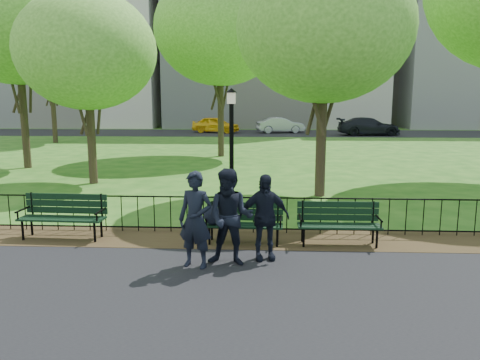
{
  "coord_description": "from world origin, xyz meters",
  "views": [
    {
      "loc": [
        0.83,
        -8.87,
        3.21
      ],
      "look_at": [
        0.3,
        1.5,
        1.39
      ],
      "focal_mm": 35.0,
      "sensor_mm": 36.0,
      "label": 1
    }
  ],
  "objects_px": {
    "park_bench_left_a": "(64,211)",
    "person_left": "(196,220)",
    "park_bench_right_a": "(339,219)",
    "person_right": "(264,217)",
    "park_bench_main": "(231,217)",
    "person_mid": "(230,217)",
    "tree_near_w": "(87,51)",
    "tree_far_c": "(220,29)",
    "tree_mid_w": "(16,17)",
    "sedan_dark": "(369,126)",
    "taxi": "(216,125)",
    "tree_far_w": "(49,43)",
    "tree_near_e": "(324,28)",
    "lamppost": "(232,149)",
    "sedan_silver": "(280,125)"
  },
  "relations": [
    {
      "from": "tree_near_w",
      "to": "park_bench_left_a",
      "type": "bearing_deg",
      "value": -74.96
    },
    {
      "from": "tree_near_w",
      "to": "sedan_silver",
      "type": "xyz_separation_m",
      "value": [
        8.04,
        26.74,
        -4.18
      ]
    },
    {
      "from": "tree_far_c",
      "to": "sedan_dark",
      "type": "distance_m",
      "value": 20.29
    },
    {
      "from": "park_bench_main",
      "to": "tree_far_w",
      "type": "xyz_separation_m",
      "value": [
        -14.53,
        23.44,
        6.47
      ]
    },
    {
      "from": "tree_near_w",
      "to": "tree_mid_w",
      "type": "relative_size",
      "value": 0.73
    },
    {
      "from": "park_bench_main",
      "to": "tree_near_e",
      "type": "distance_m",
      "value": 7.63
    },
    {
      "from": "park_bench_main",
      "to": "sedan_dark",
      "type": "height_order",
      "value": "sedan_dark"
    },
    {
      "from": "tree_near_w",
      "to": "person_left",
      "type": "height_order",
      "value": "tree_near_w"
    },
    {
      "from": "park_bench_main",
      "to": "sedan_silver",
      "type": "distance_m",
      "value": 34.08
    },
    {
      "from": "tree_near_w",
      "to": "tree_far_c",
      "type": "bearing_deg",
      "value": 64.71
    },
    {
      "from": "lamppost",
      "to": "tree_mid_w",
      "type": "xyz_separation_m",
      "value": [
        -10.19,
        8.9,
        4.87
      ]
    },
    {
      "from": "tree_far_c",
      "to": "taxi",
      "type": "bearing_deg",
      "value": 96.72
    },
    {
      "from": "park_bench_left_a",
      "to": "person_left",
      "type": "height_order",
      "value": "person_left"
    },
    {
      "from": "person_left",
      "to": "tree_far_w",
      "type": "bearing_deg",
      "value": 135.25
    },
    {
      "from": "park_bench_left_a",
      "to": "person_left",
      "type": "relative_size",
      "value": 1.07
    },
    {
      "from": "park_bench_right_a",
      "to": "person_mid",
      "type": "height_order",
      "value": "person_mid"
    },
    {
      "from": "tree_mid_w",
      "to": "person_left",
      "type": "height_order",
      "value": "tree_mid_w"
    },
    {
      "from": "park_bench_right_a",
      "to": "park_bench_left_a",
      "type": "bearing_deg",
      "value": 178.29
    },
    {
      "from": "tree_far_w",
      "to": "tree_far_c",
      "type": "bearing_deg",
      "value": -30.17
    },
    {
      "from": "person_left",
      "to": "taxi",
      "type": "height_order",
      "value": "person_left"
    },
    {
      "from": "park_bench_main",
      "to": "sedan_silver",
      "type": "xyz_separation_m",
      "value": [
        2.26,
        34.01,
        0.14
      ]
    },
    {
      "from": "lamppost",
      "to": "park_bench_left_a",
      "type": "bearing_deg",
      "value": -152.45
    },
    {
      "from": "park_bench_left_a",
      "to": "taxi",
      "type": "relative_size",
      "value": 0.45
    },
    {
      "from": "tree_mid_w",
      "to": "tree_far_c",
      "type": "height_order",
      "value": "tree_far_c"
    },
    {
      "from": "park_bench_left_a",
      "to": "tree_far_c",
      "type": "distance_m",
      "value": 17.07
    },
    {
      "from": "tree_mid_w",
      "to": "taxi",
      "type": "relative_size",
      "value": 2.19
    },
    {
      "from": "park_bench_right_a",
      "to": "lamppost",
      "type": "bearing_deg",
      "value": 139.53
    },
    {
      "from": "person_left",
      "to": "sedan_dark",
      "type": "distance_m",
      "value": 34.62
    },
    {
      "from": "park_bench_main",
      "to": "person_mid",
      "type": "distance_m",
      "value": 1.41
    },
    {
      "from": "tree_near_w",
      "to": "tree_near_e",
      "type": "distance_m",
      "value": 8.6
    },
    {
      "from": "lamppost",
      "to": "sedan_silver",
      "type": "height_order",
      "value": "lamppost"
    },
    {
      "from": "lamppost",
      "to": "person_left",
      "type": "relative_size",
      "value": 1.87
    },
    {
      "from": "tree_far_w",
      "to": "person_left",
      "type": "bearing_deg",
      "value": -60.76
    },
    {
      "from": "park_bench_right_a",
      "to": "tree_near_w",
      "type": "height_order",
      "value": "tree_near_w"
    },
    {
      "from": "lamppost",
      "to": "tree_far_c",
      "type": "distance_m",
      "value": 14.72
    },
    {
      "from": "lamppost",
      "to": "sedan_dark",
      "type": "relative_size",
      "value": 0.65
    },
    {
      "from": "sedan_silver",
      "to": "park_bench_main",
      "type": "bearing_deg",
      "value": 163.14
    },
    {
      "from": "person_right",
      "to": "tree_near_e",
      "type": "bearing_deg",
      "value": 63.0
    },
    {
      "from": "tree_near_e",
      "to": "sedan_dark",
      "type": "xyz_separation_m",
      "value": [
        7.29,
        26.15,
        -4.61
      ]
    },
    {
      "from": "park_bench_left_a",
      "to": "taxi",
      "type": "distance_m",
      "value": 33.74
    },
    {
      "from": "tree_near_w",
      "to": "sedan_dark",
      "type": "xyz_separation_m",
      "value": [
        15.67,
        24.23,
        -4.13
      ]
    },
    {
      "from": "park_bench_right_a",
      "to": "tree_mid_w",
      "type": "height_order",
      "value": "tree_mid_w"
    },
    {
      "from": "park_bench_main",
      "to": "park_bench_left_a",
      "type": "relative_size",
      "value": 0.89
    },
    {
      "from": "tree_near_w",
      "to": "tree_mid_w",
      "type": "bearing_deg",
      "value": 139.81
    },
    {
      "from": "park_bench_main",
      "to": "tree_far_w",
      "type": "distance_m",
      "value": 28.33
    },
    {
      "from": "person_mid",
      "to": "sedan_dark",
      "type": "height_order",
      "value": "person_mid"
    },
    {
      "from": "lamppost",
      "to": "person_right",
      "type": "height_order",
      "value": "lamppost"
    },
    {
      "from": "taxi",
      "to": "sedan_silver",
      "type": "distance_m",
      "value": 6.05
    },
    {
      "from": "taxi",
      "to": "tree_far_w",
      "type": "bearing_deg",
      "value": 150.0
    },
    {
      "from": "park_bench_right_a",
      "to": "person_right",
      "type": "relative_size",
      "value": 1.04
    }
  ]
}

